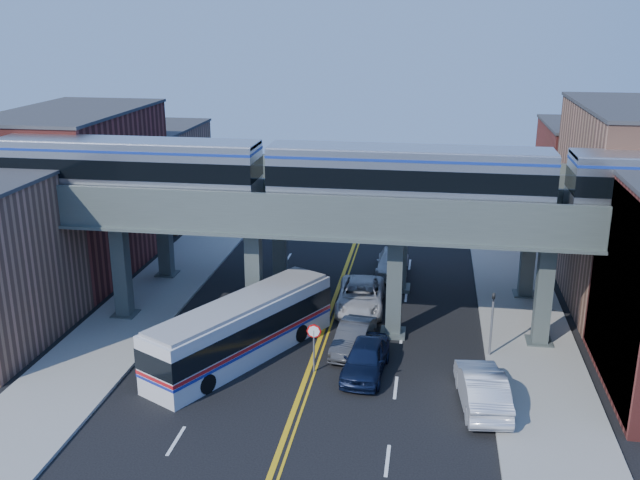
# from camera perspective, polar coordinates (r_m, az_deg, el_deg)

# --- Properties ---
(ground) EXTENTS (120.00, 120.00, 0.00)m
(ground) POSITION_cam_1_polar(r_m,az_deg,el_deg) (34.29, -1.83, -12.78)
(ground) COLOR black
(ground) RESTS_ON ground
(sidewalk_west) EXTENTS (5.00, 70.00, 0.16)m
(sidewalk_west) POSITION_cam_1_polar(r_m,az_deg,el_deg) (46.00, -13.71, -4.94)
(sidewalk_west) COLOR gray
(sidewalk_west) RESTS_ON ground
(sidewalk_east) EXTENTS (5.00, 70.00, 0.16)m
(sidewalk_east) POSITION_cam_1_polar(r_m,az_deg,el_deg) (43.07, 16.09, -6.73)
(sidewalk_east) COLOR gray
(sidewalk_east) RESTS_ON ground
(building_west_b) EXTENTS (8.00, 14.00, 11.00)m
(building_west_b) POSITION_cam_1_polar(r_m,az_deg,el_deg) (52.45, -18.77, 3.65)
(building_west_b) COLOR maroon
(building_west_b) RESTS_ON ground
(building_west_c) EXTENTS (8.00, 10.00, 8.00)m
(building_west_c) POSITION_cam_1_polar(r_m,az_deg,el_deg) (64.25, -13.38, 5.19)
(building_west_c) COLOR #9F6952
(building_west_c) RESTS_ON ground
(building_east_b) EXTENTS (8.00, 14.00, 12.00)m
(building_east_b) POSITION_cam_1_polar(r_m,az_deg,el_deg) (48.16, 24.17, 2.45)
(building_east_b) COLOR #9F6952
(building_east_b) RESTS_ON ground
(building_east_c) EXTENTS (8.00, 10.00, 9.00)m
(building_east_c) POSITION_cam_1_polar(r_m,az_deg,el_deg) (60.79, 21.01, 4.27)
(building_east_c) COLOR maroon
(building_east_c) RESTS_ON ground
(mural_panel) EXTENTS (0.10, 9.50, 9.50)m
(mural_panel) POSITION_cam_1_polar(r_m,az_deg,el_deg) (36.44, 22.53, -4.01)
(mural_panel) COLOR teal
(mural_panel) RESTS_ON ground
(elevated_viaduct_near) EXTENTS (52.00, 3.60, 7.40)m
(elevated_viaduct_near) POSITION_cam_1_polar(r_m,az_deg,el_deg) (39.00, 0.27, 1.45)
(elevated_viaduct_near) COLOR #434E4C
(elevated_viaduct_near) RESTS_ON ground
(elevated_viaduct_far) EXTENTS (52.00, 3.60, 7.40)m
(elevated_viaduct_far) POSITION_cam_1_polar(r_m,az_deg,el_deg) (45.69, 1.60, 3.87)
(elevated_viaduct_far) COLOR #434E4C
(elevated_viaduct_far) RESTS_ON ground
(transit_train) EXTENTS (46.01, 2.88, 3.36)m
(transit_train) POSITION_cam_1_polar(r_m,az_deg,el_deg) (37.91, 7.09, 5.12)
(transit_train) COLOR black
(transit_train) RESTS_ON elevated_viaduct_near
(stop_sign) EXTENTS (0.76, 0.09, 2.63)m
(stop_sign) POSITION_cam_1_polar(r_m,az_deg,el_deg) (36.02, -0.49, -8.01)
(stop_sign) COLOR slate
(stop_sign) RESTS_ON ground
(traffic_signal) EXTENTS (0.15, 0.18, 4.10)m
(traffic_signal) POSITION_cam_1_polar(r_m,az_deg,el_deg) (38.28, 13.61, -6.04)
(traffic_signal) COLOR slate
(traffic_signal) RESTS_ON ground
(transit_bus) EXTENTS (7.98, 11.72, 3.06)m
(transit_bus) POSITION_cam_1_polar(r_m,az_deg,el_deg) (37.76, -6.23, -7.16)
(transit_bus) COLOR silver
(transit_bus) RESTS_ON ground
(car_lane_a) EXTENTS (2.38, 5.10, 1.69)m
(car_lane_a) POSITION_cam_1_polar(r_m,az_deg,el_deg) (36.33, 3.66, -9.42)
(car_lane_a) COLOR black
(car_lane_a) RESTS_ON ground
(car_lane_b) EXTENTS (2.19, 4.81, 1.53)m
(car_lane_b) POSITION_cam_1_polar(r_m,az_deg,el_deg) (38.64, 2.68, -7.80)
(car_lane_b) COLOR #2D2D2F
(car_lane_b) RESTS_ON ground
(car_lane_c) EXTENTS (3.03, 6.17, 1.69)m
(car_lane_c) POSITION_cam_1_polar(r_m,az_deg,el_deg) (43.83, 3.27, -4.51)
(car_lane_c) COLOR silver
(car_lane_c) RESTS_ON ground
(car_lane_d) EXTENTS (2.14, 5.26, 1.53)m
(car_lane_d) POSITION_cam_1_polar(r_m,az_deg,el_deg) (50.11, 5.83, -1.77)
(car_lane_d) COLOR silver
(car_lane_d) RESTS_ON ground
(car_parked_curb) EXTENTS (2.50, 5.69, 1.82)m
(car_parked_curb) POSITION_cam_1_polar(r_m,az_deg,el_deg) (34.33, 12.84, -11.47)
(car_parked_curb) COLOR silver
(car_parked_curb) RESTS_ON ground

